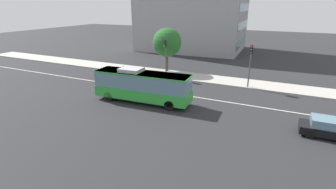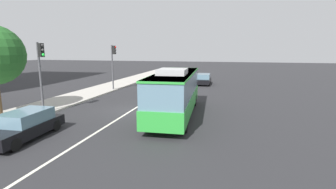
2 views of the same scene
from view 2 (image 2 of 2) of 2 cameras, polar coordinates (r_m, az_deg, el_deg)
The scene contains 8 objects.
ground_plane at distance 19.31m, azimuth -8.41°, elevation -3.69°, with size 160.00×160.00×0.00m, color #28282B.
sidewalk_kerb at distance 23.06m, azimuth -25.52°, elevation -2.12°, with size 80.00×3.85×0.14m, color #B2ADA3.
lane_centre_line at distance 19.31m, azimuth -8.41°, elevation -3.67°, with size 76.00×0.16×0.01m, color silver.
transit_bus at distance 17.17m, azimuth 1.70°, elevation 0.82°, with size 10.13×3.07×3.46m.
sedan_black at distance 15.11m, azimuth -30.53°, elevation -6.22°, with size 4.58×2.01×1.46m.
sedan_black_ahead at distance 33.59m, azimuth 8.35°, elevation 3.58°, with size 4.53×1.89×1.46m.
traffic_light_near_corner at distance 28.69m, azimuth -12.66°, elevation 7.97°, with size 0.34×0.62×5.20m.
traffic_light_mid_block at distance 19.57m, azimuth -27.59°, elevation 6.00°, with size 0.34×0.62×5.20m.
Camera 2 is at (-17.29, -7.21, 4.68)m, focal length 26.04 mm.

